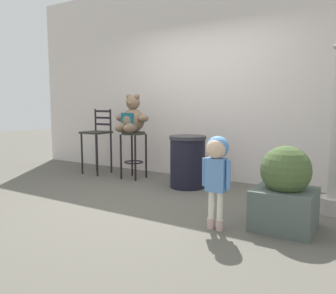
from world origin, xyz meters
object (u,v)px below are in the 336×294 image
bar_stool_with_teddy (133,145)px  trash_bin (188,161)px  bar_chair_empty (97,136)px  planter_with_shrub (285,191)px  teddy_bear (132,118)px  child_walking (217,162)px

bar_stool_with_teddy → trash_bin: size_ratio=1.01×
bar_stool_with_teddy → bar_chair_empty: bar_chair_empty is taller
trash_bin → planter_with_shrub: size_ratio=0.93×
trash_bin → bar_chair_empty: bearing=177.2°
teddy_bear → planter_with_shrub: 2.90m
trash_bin → planter_with_shrub: (1.60, -0.98, -0.01)m
planter_with_shrub → child_walking: bearing=-146.1°
teddy_bear → planter_with_shrub: teddy_bear is taller
teddy_bear → bar_chair_empty: teddy_bear is taller
child_walking → trash_bin: (-1.04, 1.35, -0.28)m
child_walking → bar_chair_empty: bar_chair_empty is taller
bar_stool_with_teddy → child_walking: 2.53m
bar_stool_with_teddy → bar_chair_empty: (-0.79, 0.01, 0.11)m
child_walking → planter_with_shrub: child_walking is taller
bar_stool_with_teddy → bar_chair_empty: bearing=179.3°
child_walking → trash_bin: size_ratio=1.20×
teddy_bear → bar_stool_with_teddy: bearing=90.0°
bar_stool_with_teddy → child_walking: (2.09, -1.43, 0.11)m
bar_stool_with_teddy → trash_bin: bearing=-4.4°
bar_stool_with_teddy → trash_bin: (1.04, -0.08, -0.16)m
trash_bin → planter_with_shrub: 1.87m
teddy_bear → trash_bin: (1.04, -0.05, -0.60)m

